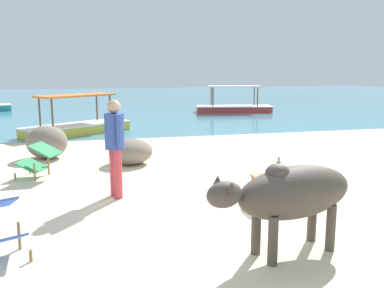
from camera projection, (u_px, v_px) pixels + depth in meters
name	position (u px, v px, depth m)	size (l,w,h in m)	color
sand_beach	(237.00, 215.00, 6.17)	(18.00, 14.00, 0.04)	beige
water_surface	(121.00, 102.00, 27.18)	(60.00, 36.00, 0.03)	teal
cow	(292.00, 193.00, 4.73)	(1.95, 0.89, 1.09)	#4C4238
low_bench_table	(277.00, 180.00, 6.56)	(0.77, 0.46, 0.45)	olive
bottle	(278.00, 168.00, 6.54)	(0.07, 0.07, 0.30)	#2D6B38
deck_chair_near	(39.00, 159.00, 8.11)	(0.92, 0.80, 0.68)	olive
person_standing	(115.00, 141.00, 6.79)	(0.32, 0.49, 1.62)	#CC3D47
shore_rock_large	(131.00, 152.00, 9.30)	(1.01, 0.92, 0.56)	gray
shore_rock_medium	(47.00, 142.00, 9.88)	(0.99, 0.93, 0.78)	gray
boat_red	(234.00, 107.00, 20.45)	(3.82, 1.80, 1.29)	#C63833
boat_yellow	(77.00, 125.00, 13.78)	(3.69, 3.01, 1.29)	gold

